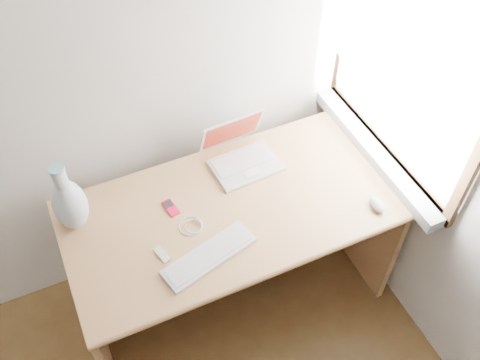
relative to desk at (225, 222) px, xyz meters
name	(u,v)px	position (x,y,z in m)	size (l,w,h in m)	color
window	(402,64)	(0.76, -0.08, 0.73)	(0.11, 0.99, 1.10)	white
desk	(225,222)	(0.00, 0.00, 0.00)	(1.45, 0.73, 0.77)	tan
laptop	(242,153)	(0.16, 0.14, 0.27)	(0.32, 0.27, 0.21)	silver
external_keyboard	(209,256)	(-0.19, -0.29, 0.23)	(0.42, 0.22, 0.02)	white
mouse	(377,204)	(0.57, -0.35, 0.24)	(0.06, 0.09, 0.03)	silver
ipod	(171,208)	(-0.24, 0.01, 0.23)	(0.06, 0.10, 0.01)	#A80B29
cable_coil	(191,226)	(-0.20, -0.11, 0.23)	(0.10, 0.10, 0.01)	white
remote	(162,255)	(-0.36, -0.20, 0.23)	(0.03, 0.09, 0.01)	white
vase	(69,203)	(-0.63, 0.09, 0.37)	(0.14, 0.14, 0.36)	silver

